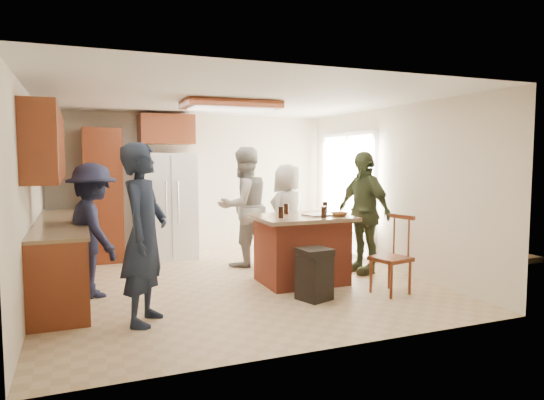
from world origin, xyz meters
name	(u,v)px	position (x,y,z in m)	size (l,w,h in m)	color
room_shell	(419,200)	(4.37, 1.64, 0.87)	(8.00, 5.20, 5.00)	tan
person_front_left	(144,234)	(-1.36, -1.16, 0.94)	(0.68, 0.50, 1.88)	#181F30
person_behind_left	(244,207)	(0.46, 1.02, 0.95)	(0.92, 0.57, 1.89)	gray
person_behind_right	(288,214)	(1.14, 0.83, 0.81)	(0.79, 0.52, 1.62)	#9C9C94
person_side_right	(363,212)	(1.97, -0.07, 0.91)	(1.07, 0.55, 1.82)	#353E24
person_counter	(93,230)	(-1.82, 0.09, 0.83)	(1.07, 0.50, 1.66)	black
left_cabinetry	(57,219)	(-2.24, 0.40, 0.96)	(0.64, 3.00, 2.30)	maroon
back_wall_units	(119,178)	(-1.33, 2.20, 1.38)	(1.80, 0.60, 2.45)	maroon
refrigerator	(168,206)	(-0.55, 2.12, 0.90)	(0.90, 0.76, 1.80)	white
kitchen_island	(302,248)	(0.86, -0.28, 0.47)	(1.28, 1.03, 0.93)	#973B26
island_items	(320,213)	(1.09, -0.37, 0.97)	(0.97, 0.70, 0.15)	silver
trash_bin	(314,274)	(0.65, -1.08, 0.32)	(0.43, 0.43, 0.63)	black
spindle_chair	(392,258)	(1.68, -1.20, 0.45)	(0.50, 0.50, 0.99)	maroon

